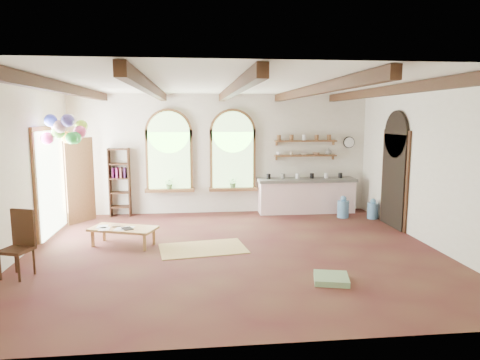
{
  "coord_description": "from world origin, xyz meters",
  "views": [
    {
      "loc": [
        -0.75,
        -8.05,
        2.6
      ],
      "look_at": [
        0.19,
        0.6,
        1.32
      ],
      "focal_mm": 32.0,
      "sensor_mm": 36.0,
      "label": 1
    }
  ],
  "objects": [
    {
      "name": "floor",
      "position": [
        0.0,
        0.0,
        0.0
      ],
      "size": [
        8.0,
        8.0,
        0.0
      ],
      "primitive_type": "plane",
      "color": "brown",
      "rests_on": "ground"
    },
    {
      "name": "ceiling_beams",
      "position": [
        0.0,
        0.0,
        3.1
      ],
      "size": [
        6.2,
        6.8,
        0.18
      ],
      "primitive_type": null,
      "color": "#3C2313",
      "rests_on": "ceiling"
    },
    {
      "name": "window_left",
      "position": [
        -1.4,
        3.43,
        1.63
      ],
      "size": [
        1.3,
        0.28,
        2.2
      ],
      "color": "brown",
      "rests_on": "floor"
    },
    {
      "name": "window_right",
      "position": [
        0.3,
        3.43,
        1.63
      ],
      "size": [
        1.3,
        0.28,
        2.2
      ],
      "color": "brown",
      "rests_on": "floor"
    },
    {
      "name": "left_doorway",
      "position": [
        -3.95,
        1.8,
        1.15
      ],
      "size": [
        0.1,
        1.9,
        2.5
      ],
      "primitive_type": "cube",
      "color": "brown",
      "rests_on": "floor"
    },
    {
      "name": "right_doorway",
      "position": [
        3.95,
        1.5,
        1.1
      ],
      "size": [
        0.1,
        1.3,
        2.4
      ],
      "primitive_type": "cube",
      "color": "black",
      "rests_on": "floor"
    },
    {
      "name": "kitchen_counter",
      "position": [
        2.3,
        3.2,
        0.48
      ],
      "size": [
        2.68,
        0.62,
        0.94
      ],
      "color": "silver",
      "rests_on": "floor"
    },
    {
      "name": "wall_shelf_lower",
      "position": [
        2.3,
        3.38,
        1.55
      ],
      "size": [
        1.7,
        0.24,
        0.04
      ],
      "primitive_type": "cube",
      "color": "brown",
      "rests_on": "wall_back"
    },
    {
      "name": "wall_shelf_upper",
      "position": [
        2.3,
        3.38,
        1.95
      ],
      "size": [
        1.7,
        0.24,
        0.04
      ],
      "primitive_type": "cube",
      "color": "brown",
      "rests_on": "wall_back"
    },
    {
      "name": "wall_clock",
      "position": [
        3.55,
        3.45,
        1.9
      ],
      "size": [
        0.32,
        0.04,
        0.32
      ],
      "primitive_type": "cylinder",
      "rotation": [
        1.57,
        0.0,
        0.0
      ],
      "color": "black",
      "rests_on": "wall_back"
    },
    {
      "name": "bookshelf",
      "position": [
        -2.7,
        3.32,
        0.9
      ],
      "size": [
        0.53,
        0.32,
        1.8
      ],
      "color": "#3C2313",
      "rests_on": "floor"
    },
    {
      "name": "coffee_table",
      "position": [
        -2.2,
        0.6,
        0.33
      ],
      "size": [
        1.45,
        1.01,
        0.38
      ],
      "color": "tan",
      "rests_on": "floor"
    },
    {
      "name": "side_chair",
      "position": [
        -3.64,
        -0.97,
        0.32
      ],
      "size": [
        0.55,
        0.55,
        1.1
      ],
      "color": "#3C2313",
      "rests_on": "floor"
    },
    {
      "name": "floor_mat",
      "position": [
        -0.6,
        0.2,
        0.01
      ],
      "size": [
        1.82,
        1.27,
        0.02
      ],
      "primitive_type": "cube",
      "rotation": [
        0.0,
        0.0,
        0.15
      ],
      "color": "tan",
      "rests_on": "floor"
    },
    {
      "name": "floor_cushion",
      "position": [
        1.4,
        -1.73,
        0.05
      ],
      "size": [
        0.65,
        0.65,
        0.09
      ],
      "primitive_type": "cube",
      "rotation": [
        0.0,
        0.0,
        -0.24
      ],
      "color": "#799F6D",
      "rests_on": "floor"
    },
    {
      "name": "water_jug_a",
      "position": [
        3.1,
        2.5,
        0.25
      ],
      "size": [
        0.3,
        0.3,
        0.57
      ],
      "color": "#578BBC",
      "rests_on": "floor"
    },
    {
      "name": "water_jug_b",
      "position": [
        3.82,
        2.3,
        0.23
      ],
      "size": [
        0.27,
        0.27,
        0.52
      ],
      "color": "#578BBC",
      "rests_on": "floor"
    },
    {
      "name": "balloon_cluster",
      "position": [
        -3.41,
        1.25,
        2.34
      ],
      "size": [
        0.85,
        0.89,
        1.16
      ],
      "color": "silver",
      "rests_on": "floor"
    },
    {
      "name": "table_book",
      "position": [
        -2.45,
        0.74,
        0.39
      ],
      "size": [
        0.23,
        0.29,
        0.02
      ],
      "primitive_type": "imported",
      "rotation": [
        0.0,
        0.0,
        0.24
      ],
      "color": "olive",
      "rests_on": "coffee_table"
    },
    {
      "name": "tablet",
      "position": [
        -2.1,
        0.49,
        0.38
      ],
      "size": [
        0.28,
        0.31,
        0.01
      ],
      "primitive_type": "cube",
      "rotation": [
        0.0,
        0.0,
        0.46
      ],
      "color": "black",
      "rests_on": "coffee_table"
    },
    {
      "name": "potted_plant_left",
      "position": [
        -1.4,
        3.32,
        0.85
      ],
      "size": [
        0.27,
        0.23,
        0.3
      ],
      "primitive_type": "imported",
      "color": "#598C4C",
      "rests_on": "window_left"
    },
    {
      "name": "potted_plant_right",
      "position": [
        0.3,
        3.32,
        0.85
      ],
      "size": [
        0.27,
        0.23,
        0.3
      ],
      "primitive_type": "imported",
      "color": "#598C4C",
      "rests_on": "window_right"
    },
    {
      "name": "shelf_cup_a",
      "position": [
        1.55,
        3.38,
        1.62
      ],
      "size": [
        0.12,
        0.1,
        0.1
      ],
      "primitive_type": "imported",
      "color": "white",
      "rests_on": "wall_shelf_lower"
    },
    {
      "name": "shelf_cup_b",
      "position": [
        1.9,
        3.38,
        1.62
      ],
      "size": [
        0.1,
        0.1,
        0.09
      ],
      "primitive_type": "imported",
      "color": "beige",
      "rests_on": "wall_shelf_lower"
    },
    {
      "name": "shelf_bowl_a",
      "position": [
        2.25,
        3.38,
        1.6
      ],
      "size": [
        0.22,
        0.22,
        0.05
      ],
      "primitive_type": "imported",
      "color": "beige",
      "rests_on": "wall_shelf_lower"
    },
    {
      "name": "shelf_bowl_b",
      "position": [
        2.6,
        3.38,
        1.6
      ],
      "size": [
        0.2,
        0.2,
        0.06
      ],
      "primitive_type": "imported",
      "color": "#8C664C",
      "rests_on": "wall_shelf_lower"
    },
    {
      "name": "shelf_vase",
      "position": [
        2.95,
        3.38,
        1.67
      ],
      "size": [
        0.18,
        0.18,
        0.19
      ],
      "primitive_type": "imported",
      "color": "slate",
      "rests_on": "wall_shelf_lower"
    }
  ]
}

